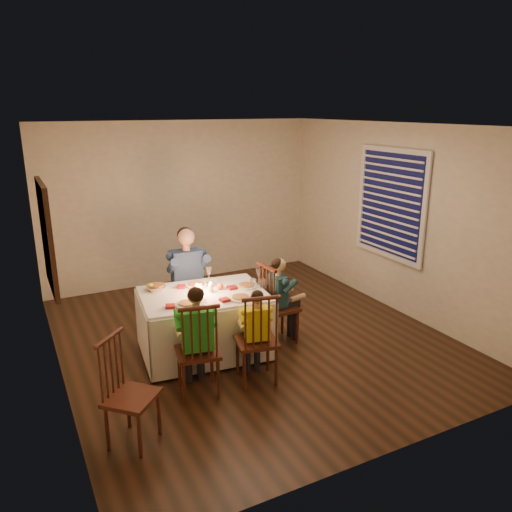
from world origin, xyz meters
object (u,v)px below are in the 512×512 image
chair_near_right (256,380)px  child_green (199,392)px  chair_near_left (199,392)px  child_yellow (256,380)px  chair_extra (135,441)px  chair_end (279,341)px  dining_table (204,311)px  child_teal (279,341)px  serving_bowl (156,288)px  chair_adult (190,327)px  adult (190,327)px

chair_near_right → child_green: 0.64m
chair_near_left → child_yellow: child_yellow is taller
chair_extra → child_green: child_green is taller
chair_end → child_yellow: size_ratio=0.99×
dining_table → child_yellow: size_ratio=1.50×
chair_near_left → chair_near_right: size_ratio=1.00×
child_teal → chair_near_left: bearing=113.2°
chair_near_right → chair_near_left: bearing=7.7°
dining_table → serving_bowl: serving_bowl is taller
dining_table → child_yellow: bearing=-65.9°
dining_table → child_green: bearing=-108.9°
chair_extra → child_teal: 2.36m
chair_near_right → child_green: bearing=7.7°
chair_adult → serving_bowl: (-0.53, -0.43, 0.78)m
child_green → chair_end: bearing=-143.2°
chair_extra → adult: 2.37m
chair_extra → adult: (1.23, 2.03, 0.00)m
child_yellow → child_teal: child_teal is taller
chair_near_right → adult: (-0.18, 1.59, 0.00)m
dining_table → child_teal: (0.92, -0.14, -0.53)m
chair_adult → chair_near_left: 1.61m
dining_table → chair_end: (0.92, -0.14, -0.53)m
dining_table → child_green: (-0.37, -0.78, -0.53)m
dining_table → serving_bowl: size_ratio=6.81×
chair_near_right → child_yellow: child_yellow is taller
adult → child_green: (-0.45, -1.54, 0.00)m
chair_end → adult: size_ratio=0.76×
chair_near_right → child_teal: bearing=-121.5°
child_green → child_yellow: size_ratio=1.12×
dining_table → child_teal: bearing=-2.1°
chair_adult → serving_bowl: serving_bowl is taller
chair_adult → child_green: child_green is taller
child_yellow → child_teal: (0.66, 0.69, 0.00)m
chair_end → chair_extra: chair_end is taller
adult → child_green: adult is taller
serving_bowl → chair_adult: bearing=38.6°
chair_near_left → serving_bowl: size_ratio=4.49×
chair_adult → child_yellow: child_yellow is taller
chair_near_right → serving_bowl: serving_bowl is taller
chair_end → child_teal: (0.00, 0.00, 0.00)m
chair_near_right → adult: adult is taller
chair_adult → adult: size_ratio=0.76×
adult → child_teal: adult is taller
chair_adult → adult: bearing=0.0°
chair_extra → chair_end: bearing=-16.6°
child_green → child_teal: bearing=-143.2°
adult → serving_bowl: bearing=-137.7°
chair_end → dining_table: bearing=78.3°
serving_bowl → chair_near_left: bearing=-85.9°
chair_near_left → chair_extra: chair_near_left is taller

